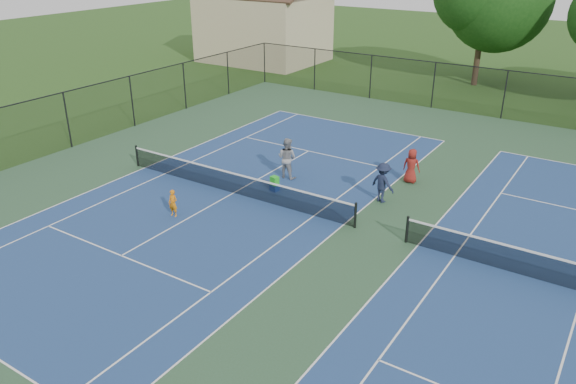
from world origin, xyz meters
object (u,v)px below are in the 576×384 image
Objects in this scene: child_player at (173,203)px; ball_crate at (275,188)px; bystander_c at (411,166)px; ball_hopper at (275,181)px; instructor at (287,158)px; bystander_b at (383,183)px; clapboard_house at (264,26)px.

ball_crate is (2.01, 4.27, -0.42)m from child_player.
bystander_c is 6.29m from ball_hopper.
ball_hopper reaches higher than ball_crate.
instructor reaches higher than bystander_c.
instructor is 4.87× the size of ball_hopper.
bystander_b is 1.09× the size of bystander_c.
clapboard_house is at bearing 126.13° from ball_hopper.
bystander_c is at bearing -153.96° from instructor.
child_player is at bearing 73.41° from instructor.
child_player is 8.70m from bystander_b.
ball_crate is at bearing 102.35° from instructor.
instructor is 1.70m from ball_hopper.
bystander_b is at bearing 19.24° from ball_hopper.
instructor is at bearing 103.39° from ball_hopper.
ball_crate is at bearing 36.30° from bystander_b.
bystander_c is 4.07× the size of ball_hopper.
instructor is 1.20× the size of bystander_c.
bystander_c reaches higher than child_player.
instructor is at bearing 70.10° from child_player.
bystander_c reaches higher than ball_hopper.
bystander_b reaches higher than child_player.
instructor is 1.10× the size of bystander_b.
child_player is 4.74m from ball_crate.
clapboard_house reaches higher than bystander_c.
ball_crate is at bearing -53.87° from clapboard_house.
bystander_b is at bearing 80.16° from bystander_c.
bystander_c is at bearing -41.65° from clapboard_house.
clapboard_house is 6.70× the size of bystander_c.
bystander_b is 4.77m from ball_crate.
bystander_c is at bearing -78.02° from bystander_b.
instructor is at bearing -52.57° from clapboard_house.
ball_hopper is (2.01, 4.27, -0.08)m from child_player.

